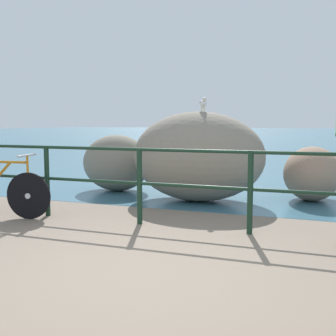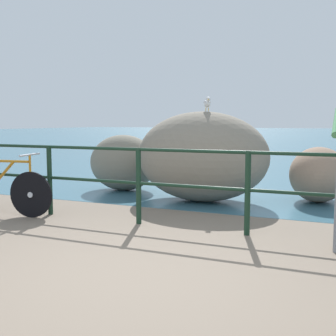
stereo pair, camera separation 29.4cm
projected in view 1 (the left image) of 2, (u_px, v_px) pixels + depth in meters
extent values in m
cube|color=#756656|center=(293.00, 149.00, 22.36)|extent=(120.00, 120.00, 0.10)
cube|color=#38667A|center=(311.00, 134.00, 48.31)|extent=(120.00, 90.00, 0.01)
cylinder|color=black|center=(47.00, 181.00, 6.13)|extent=(0.07, 0.07, 1.02)
cylinder|color=black|center=(140.00, 186.00, 5.62)|extent=(0.07, 0.07, 1.02)
cylinder|color=black|center=(250.00, 193.00, 5.11)|extent=(0.07, 0.07, 1.02)
cylinder|color=black|center=(192.00, 151.00, 5.31)|extent=(7.33, 0.04, 0.04)
cylinder|color=black|center=(192.00, 186.00, 5.36)|extent=(7.33, 0.04, 0.04)
cylinder|color=black|center=(29.00, 196.00, 5.93)|extent=(0.66, 0.13, 0.66)
cylinder|color=#B7BCC6|center=(29.00, 196.00, 5.93)|extent=(0.09, 0.07, 0.08)
cylinder|color=#B27219|center=(28.00, 176.00, 5.90)|extent=(0.03, 0.03, 0.57)
cylinder|color=#B7BCC6|center=(27.00, 155.00, 5.87)|extent=(0.10, 0.48, 0.03)
ellipsoid|color=gray|center=(198.00, 156.00, 7.27)|extent=(2.31, 1.56, 1.54)
ellipsoid|color=gray|center=(117.00, 163.00, 8.37)|extent=(1.39, 1.03, 1.11)
ellipsoid|color=#93755F|center=(312.00, 174.00, 7.33)|extent=(0.97, 1.27, 0.94)
cylinder|color=gold|center=(204.00, 110.00, 7.15)|extent=(0.01, 0.01, 0.06)
cylinder|color=gold|center=(202.00, 110.00, 7.15)|extent=(0.01, 0.01, 0.06)
ellipsoid|color=white|center=(203.00, 104.00, 7.14)|extent=(0.21, 0.28, 0.13)
ellipsoid|color=#9E9EA3|center=(203.00, 102.00, 7.15)|extent=(0.21, 0.27, 0.06)
sphere|color=white|center=(204.00, 99.00, 7.01)|extent=(0.08, 0.08, 0.08)
cone|color=gold|center=(205.00, 99.00, 6.96)|extent=(0.04, 0.06, 0.02)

